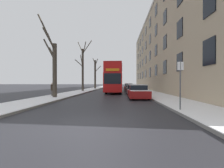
# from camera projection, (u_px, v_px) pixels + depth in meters

# --- Properties ---
(ground_plane) EXTENTS (320.00, 320.00, 0.00)m
(ground_plane) POSITION_uv_depth(u_px,v_px,m) (87.00, 126.00, 5.43)
(ground_plane) COLOR #28282D
(sidewalk_left) EXTENTS (3.11, 130.00, 0.16)m
(sidewalk_left) POSITION_uv_depth(u_px,v_px,m) (103.00, 87.00, 58.66)
(sidewalk_left) COLOR slate
(sidewalk_left) RESTS_ON ground
(sidewalk_right) EXTENTS (3.11, 130.00, 0.16)m
(sidewalk_right) POSITION_uv_depth(u_px,v_px,m) (132.00, 87.00, 58.04)
(sidewalk_right) COLOR slate
(sidewalk_right) RESTS_ON ground
(terrace_facade_right) EXTENTS (9.10, 51.03, 16.69)m
(terrace_facade_right) POSITION_uv_depth(u_px,v_px,m) (173.00, 49.00, 29.71)
(terrace_facade_right) COLOR tan
(terrace_facade_right) RESTS_ON ground
(bare_tree_left_0) EXTENTS (1.55, 2.70, 7.97)m
(bare_tree_left_0) POSITION_uv_depth(u_px,v_px,m) (54.00, 65.00, 14.95)
(bare_tree_left_0) COLOR #423A30
(bare_tree_left_0) RESTS_ON ground
(bare_tree_left_1) EXTENTS (2.79, 3.36, 9.16)m
(bare_tree_left_1) POSITION_uv_depth(u_px,v_px,m) (83.00, 67.00, 26.56)
(bare_tree_left_1) COLOR #423A30
(bare_tree_left_1) RESTS_ON ground
(bare_tree_left_2) EXTENTS (1.92, 3.57, 7.95)m
(bare_tree_left_2) POSITION_uv_depth(u_px,v_px,m) (95.00, 74.00, 38.03)
(bare_tree_left_2) COLOR #423A30
(bare_tree_left_2) RESTS_ON ground
(double_decker_bus) EXTENTS (2.49, 10.59, 4.43)m
(double_decker_bus) POSITION_uv_depth(u_px,v_px,m) (114.00, 77.00, 24.49)
(double_decker_bus) COLOR red
(double_decker_bus) RESTS_ON ground
(parked_car_0) EXTENTS (1.90, 3.92, 1.41)m
(parked_car_0) POSITION_uv_depth(u_px,v_px,m) (138.00, 92.00, 15.00)
(parked_car_0) COLOR maroon
(parked_car_0) RESTS_ON ground
(parked_car_1) EXTENTS (1.79, 4.50, 1.32)m
(parked_car_1) POSITION_uv_depth(u_px,v_px,m) (133.00, 90.00, 20.35)
(parked_car_1) COLOR #9EA3AD
(parked_car_1) RESTS_ON ground
(parked_car_2) EXTENTS (1.75, 4.43, 1.34)m
(parked_car_2) POSITION_uv_depth(u_px,v_px,m) (130.00, 88.00, 26.39)
(parked_car_2) COLOR black
(parked_car_2) RESTS_ON ground
(parked_car_3) EXTENTS (1.87, 4.16, 1.46)m
(parked_car_3) POSITION_uv_depth(u_px,v_px,m) (128.00, 87.00, 32.62)
(parked_car_3) COLOR maroon
(parked_car_3) RESTS_ON ground
(pedestrian_left_sidewalk) EXTENTS (0.35, 0.35, 1.59)m
(pedestrian_left_sidewalk) POSITION_uv_depth(u_px,v_px,m) (52.00, 89.00, 16.43)
(pedestrian_left_sidewalk) COLOR #4C4742
(pedestrian_left_sidewalk) RESTS_ON ground
(street_sign_post) EXTENTS (0.32, 0.07, 2.72)m
(street_sign_post) POSITION_uv_depth(u_px,v_px,m) (180.00, 83.00, 7.94)
(street_sign_post) COLOR #4C4F54
(street_sign_post) RESTS_ON ground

